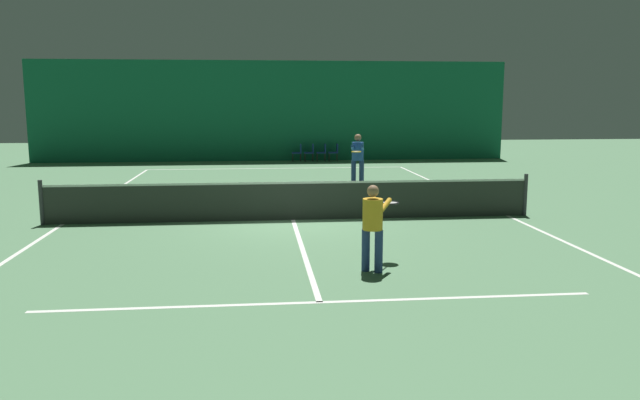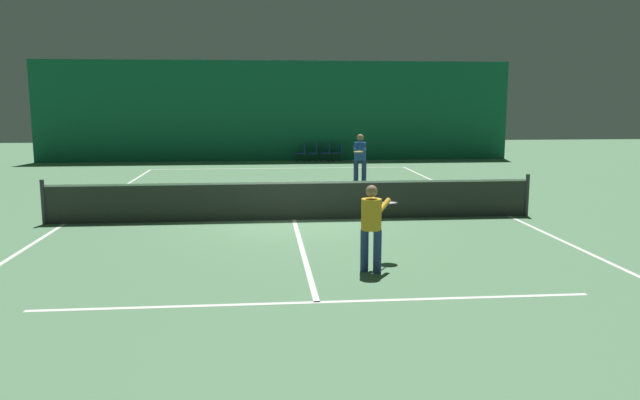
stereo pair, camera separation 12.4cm
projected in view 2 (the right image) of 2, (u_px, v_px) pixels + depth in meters
ground_plane at (294, 220)px, 15.40m from camera, size 60.00×60.00×0.00m
backdrop_curtain at (277, 111)px, 30.21m from camera, size 23.00×0.12×4.81m
court_line_baseline_far at (280, 168)px, 27.10m from camera, size 11.00×0.10×0.00m
court_line_service_far at (284, 185)px, 21.69m from camera, size 8.25×0.10×0.00m
court_line_service_near at (317, 302)px, 9.11m from camera, size 8.25×0.10×0.00m
court_line_sideline_left at (64, 224)px, 14.89m from camera, size 0.10×23.80×0.00m
court_line_sideline_right at (509, 216)px, 15.91m from camera, size 0.10×23.80×0.00m
court_line_centre at (294, 220)px, 15.40m from camera, size 0.10×12.80×0.00m
tennis_net at (294, 199)px, 15.32m from camera, size 12.00×0.10×1.07m
player_near at (372, 221)px, 10.64m from camera, size 0.94×1.28×1.51m
player_far at (360, 156)px, 21.49m from camera, size 0.65×1.44×1.78m
courtside_chair_0 at (302, 151)px, 30.08m from camera, size 0.44×0.44×0.84m
courtside_chair_1 at (314, 151)px, 30.13m from camera, size 0.44×0.44×0.84m
courtside_chair_2 at (326, 151)px, 30.19m from camera, size 0.44×0.44×0.84m
courtside_chair_3 at (338, 151)px, 30.24m from camera, size 0.44×0.44×0.84m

